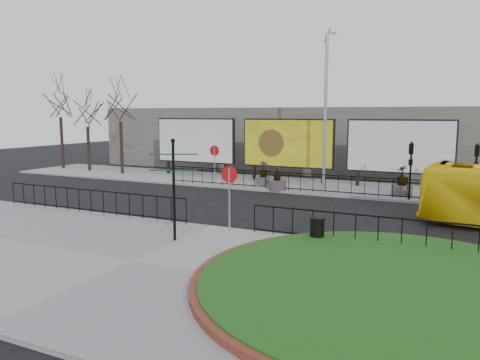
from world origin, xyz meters
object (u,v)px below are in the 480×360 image
Objects in this scene: lamp_post at (325,109)px; planter_b at (277,182)px; planter_a at (264,176)px; fingerpost_sign at (174,180)px; litter_bin at (317,230)px; billboard_mid at (288,144)px; planter_c at (402,185)px.

planter_b is at bearing -145.66° from lamp_post.
planter_a is 1.01× the size of planter_b.
planter_b is at bearing 76.54° from fingerpost_sign.
litter_bin is 0.61× the size of planter_a.
lamp_post is 5.68m from planter_a.
billboard_mid reaches higher than planter_b.
fingerpost_sign is 12.03m from planter_b.
planter_b is 6.92m from planter_c.
billboard_mid is 8.12m from planter_c.
litter_bin is 0.61× the size of planter_b.
billboard_mid reaches higher than fingerpost_sign.
billboard_mid is 7.08× the size of litter_bin.
fingerpost_sign is at bearing -86.51° from planter_b.
lamp_post is 5.58× the size of planter_c.
billboard_mid is at bearing 146.75° from lamp_post.
planter_c is at bearing -6.37° from lamp_post.
litter_bin is at bearing -59.38° from planter_a.
litter_bin is 11.33m from planter_b.
planter_a is (-3.87, -0.00, -4.16)m from lamp_post.
planter_a is at bearing 82.54° from fingerpost_sign.
planter_c is at bearing -18.25° from billboard_mid.
fingerpost_sign is at bearing -80.51° from planter_a.
lamp_post is at bearing 34.34° from planter_b.
litter_bin is 11.20m from planter_c.
litter_bin is (4.61, 1.88, -1.72)m from fingerpost_sign.
fingerpost_sign is at bearing -84.86° from billboard_mid.
planter_a is 2.22m from planter_b.
planter_a is (-6.86, 11.60, 0.10)m from litter_bin.
fingerpost_sign is 2.51× the size of planter_b.
planter_c is at bearing 47.84° from fingerpost_sign.
litter_bin is (2.99, -11.60, -4.26)m from lamp_post.
planter_b is at bearing -79.45° from billboard_mid.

